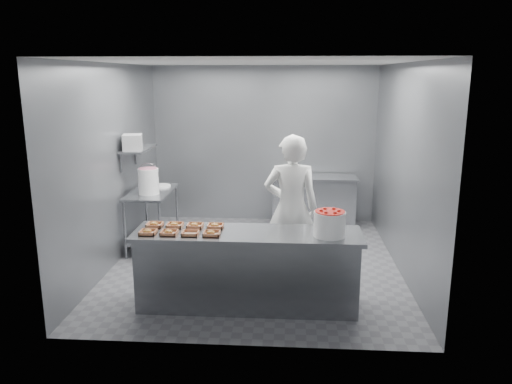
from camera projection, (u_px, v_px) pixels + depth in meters
floor at (256, 263)px, 7.18m from camera, size 4.50×4.50×0.00m
ceiling at (255, 62)px, 6.53m from camera, size 4.50×4.50×0.00m
wall_back at (264, 145)px, 9.04m from camera, size 4.00×0.04×2.80m
wall_left at (113, 165)px, 6.99m from camera, size 0.04×4.50×2.80m
wall_right at (403, 169)px, 6.72m from camera, size 0.04×4.50×2.80m
service_counter at (247, 269)px, 5.76m from camera, size 2.60×0.70×0.90m
prep_table at (152, 210)px, 7.73m from camera, size 0.60×1.20×0.90m
back_counter at (313, 201)px, 8.86m from camera, size 1.50×0.60×0.90m
wall_shelf at (138, 149)px, 7.52m from camera, size 0.35×0.90×0.03m
tray_0 at (148, 232)px, 5.59m from camera, size 0.19×0.18×0.06m
tray_1 at (169, 232)px, 5.57m from camera, size 0.19×0.18×0.06m
tray_2 at (190, 233)px, 5.56m from camera, size 0.19×0.18×0.04m
tray_3 at (211, 233)px, 5.54m from camera, size 0.19×0.18×0.06m
tray_4 at (155, 225)px, 5.87m from camera, size 0.19×0.18×0.06m
tray_5 at (175, 225)px, 5.85m from camera, size 0.19×0.18×0.06m
tray_6 at (195, 225)px, 5.83m from camera, size 0.19×0.18×0.06m
tray_7 at (215, 226)px, 5.82m from camera, size 0.19×0.18×0.06m
worker at (291, 208)px, 6.44m from camera, size 0.72×0.49×1.92m
strawberry_tub at (330, 223)px, 5.48m from camera, size 0.35×0.35×0.29m
glaze_bucket at (148, 181)px, 7.42m from camera, size 0.32×0.30×0.47m
bucket_lid at (160, 186)px, 7.93m from camera, size 0.42×0.42×0.03m
rag at (152, 187)px, 7.87m from camera, size 0.16×0.15×0.02m
appliance at (133, 142)px, 7.25m from camera, size 0.33×0.36×0.23m
paper_stack at (286, 174)px, 8.78m from camera, size 0.31×0.24×0.06m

